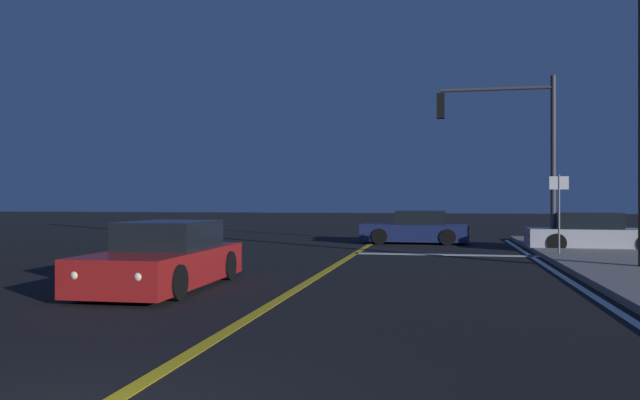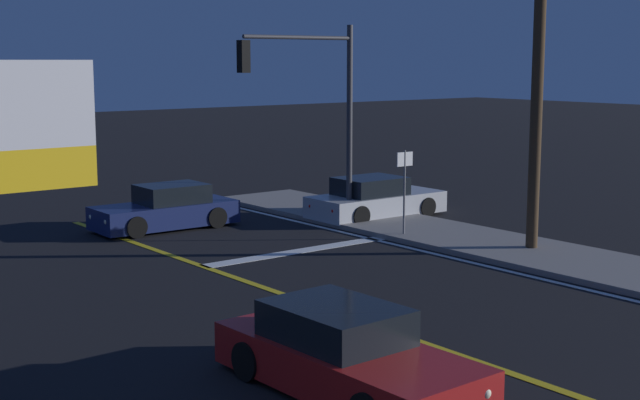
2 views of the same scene
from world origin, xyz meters
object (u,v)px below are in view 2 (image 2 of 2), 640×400
object	(u,v)px
car_parked_curb_silver	(375,200)
utility_pole_right	(539,41)
car_lead_oncoming_red	(344,355)
street_sign_corner	(404,180)
traffic_signal_near_right	(313,94)
car_mid_block_navy	(166,210)

from	to	relation	value
car_parked_curb_silver	utility_pole_right	bearing A→B (deg)	-1.50
car_lead_oncoming_red	street_sign_corner	distance (m)	12.22
car_lead_oncoming_red	traffic_signal_near_right	world-z (taller)	traffic_signal_near_right
car_lead_oncoming_red	utility_pole_right	distance (m)	12.47
car_lead_oncoming_red	utility_pole_right	xyz separation A→B (m)	(10.40, 4.75, 4.98)
car_mid_block_navy	street_sign_corner	size ratio (longest dim) A/B	1.72
utility_pole_right	street_sign_corner	world-z (taller)	utility_pole_right
car_parked_curb_silver	traffic_signal_near_right	size ratio (longest dim) A/B	0.75
car_parked_curb_silver	traffic_signal_near_right	bearing A→B (deg)	-81.99
car_lead_oncoming_red	car_mid_block_navy	size ratio (longest dim) A/B	1.07
utility_pole_right	car_parked_curb_silver	bearing A→B (deg)	87.56
utility_pole_right	car_mid_block_navy	bearing A→B (deg)	123.30
car_lead_oncoming_red	street_sign_corner	bearing A→B (deg)	-139.14
utility_pole_right	car_lead_oncoming_red	bearing A→B (deg)	-155.46
car_mid_block_navy	utility_pole_right	bearing A→B (deg)	-145.84
car_lead_oncoming_red	street_sign_corner	size ratio (longest dim) A/B	1.84
utility_pole_right	street_sign_corner	bearing A→B (deg)	112.10
car_parked_curb_silver	street_sign_corner	world-z (taller)	street_sign_corner
car_parked_curb_silver	utility_pole_right	size ratio (longest dim) A/B	0.43
car_mid_block_navy	car_parked_curb_silver	world-z (taller)	same
traffic_signal_near_right	utility_pole_right	world-z (taller)	utility_pole_right
car_mid_block_navy	car_parked_curb_silver	distance (m)	6.71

